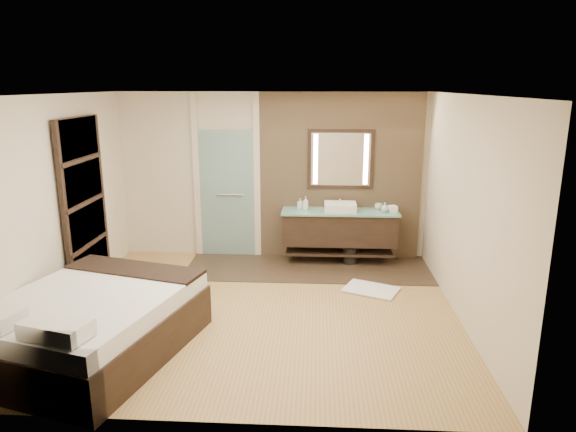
# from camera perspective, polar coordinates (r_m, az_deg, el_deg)

# --- Properties ---
(floor) EXTENTS (5.00, 5.00, 0.00)m
(floor) POSITION_cam_1_polar(r_m,az_deg,el_deg) (6.69, -3.32, -10.46)
(floor) COLOR #A27A43
(floor) RESTS_ON ground
(tile_strip) EXTENTS (3.80, 1.30, 0.01)m
(tile_strip) POSITION_cam_1_polar(r_m,az_deg,el_deg) (8.13, 2.20, -5.77)
(tile_strip) COLOR #34271C
(tile_strip) RESTS_ON floor
(stone_wall) EXTENTS (2.60, 0.08, 2.70)m
(stone_wall) POSITION_cam_1_polar(r_m,az_deg,el_deg) (8.37, 5.80, 4.31)
(stone_wall) COLOR #9D7C59
(stone_wall) RESTS_ON floor
(vanity) EXTENTS (1.85, 0.55, 0.88)m
(vanity) POSITION_cam_1_polar(r_m,az_deg,el_deg) (8.26, 5.75, -1.31)
(vanity) COLOR black
(vanity) RESTS_ON stone_wall
(mirror_unit) EXTENTS (1.06, 0.04, 0.96)m
(mirror_unit) POSITION_cam_1_polar(r_m,az_deg,el_deg) (8.27, 5.87, 6.29)
(mirror_unit) COLOR black
(mirror_unit) RESTS_ON stone_wall
(frosted_door) EXTENTS (1.10, 0.12, 2.70)m
(frosted_door) POSITION_cam_1_polar(r_m,az_deg,el_deg) (8.52, -6.77, 3.05)
(frosted_door) COLOR silver
(frosted_door) RESTS_ON floor
(shoji_partition) EXTENTS (0.06, 1.20, 2.40)m
(shoji_partition) POSITION_cam_1_polar(r_m,az_deg,el_deg) (7.51, -21.64, 1.09)
(shoji_partition) COLOR black
(shoji_partition) RESTS_ON floor
(bed) EXTENTS (2.23, 2.54, 0.83)m
(bed) POSITION_cam_1_polar(r_m,az_deg,el_deg) (5.95, -21.04, -11.10)
(bed) COLOR black
(bed) RESTS_ON floor
(bath_mat) EXTENTS (0.86, 0.75, 0.02)m
(bath_mat) POSITION_cam_1_polar(r_m,az_deg,el_deg) (7.37, 9.21, -8.04)
(bath_mat) COLOR white
(bath_mat) RESTS_ON floor
(waste_bin) EXTENTS (0.22, 0.22, 0.28)m
(waste_bin) POSITION_cam_1_polar(r_m,az_deg,el_deg) (8.33, 6.89, -4.37)
(waste_bin) COLOR black
(waste_bin) RESTS_ON floor
(tissue_box) EXTENTS (0.15, 0.15, 0.10)m
(tissue_box) POSITION_cam_1_polar(r_m,az_deg,el_deg) (8.21, 11.55, 0.78)
(tissue_box) COLOR white
(tissue_box) RESTS_ON vanity
(soap_bottle_a) EXTENTS (0.09, 0.09, 0.22)m
(soap_bottle_a) POSITION_cam_1_polar(r_m,az_deg,el_deg) (8.15, 1.98, 1.40)
(soap_bottle_a) COLOR silver
(soap_bottle_a) RESTS_ON vanity
(soap_bottle_b) EXTENTS (0.10, 0.10, 0.17)m
(soap_bottle_b) POSITION_cam_1_polar(r_m,az_deg,el_deg) (8.29, 1.38, 1.43)
(soap_bottle_b) COLOR #B2B2B2
(soap_bottle_b) RESTS_ON vanity
(soap_bottle_c) EXTENTS (0.13, 0.13, 0.15)m
(soap_bottle_c) POSITION_cam_1_polar(r_m,az_deg,el_deg) (8.18, 10.69, 0.96)
(soap_bottle_c) COLOR #A4CFCE
(soap_bottle_c) RESTS_ON vanity
(cup) EXTENTS (0.15, 0.15, 0.10)m
(cup) POSITION_cam_1_polar(r_m,az_deg,el_deg) (8.33, 10.02, 1.05)
(cup) COLOR silver
(cup) RESTS_ON vanity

